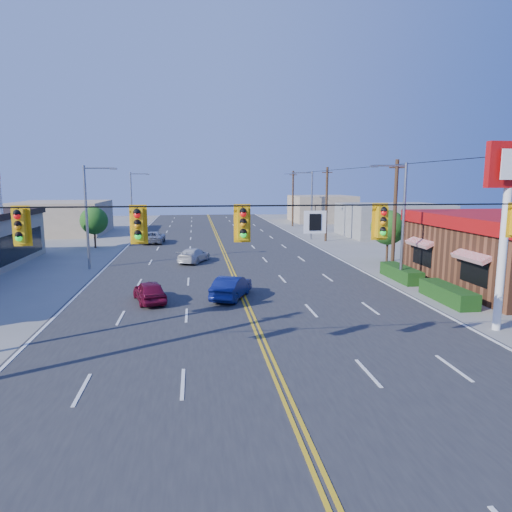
{
  "coord_description": "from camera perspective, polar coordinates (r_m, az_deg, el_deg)",
  "views": [
    {
      "loc": [
        -2.74,
        -14.61,
        6.76
      ],
      "look_at": [
        1.0,
        13.11,
        2.2
      ],
      "focal_mm": 32.0,
      "sensor_mm": 36.0,
      "label": 1
    }
  ],
  "objects": [
    {
      "name": "road",
      "position": [
        35.37,
        -3.11,
        -1.72
      ],
      "size": [
        20.0,
        120.0,
        0.06
      ],
      "primitive_type": "cube",
      "color": "#2D2D30",
      "rests_on": "ground"
    },
    {
      "name": "signal_span",
      "position": [
        14.96,
        2.45,
        2.04
      ],
      "size": [
        24.32,
        0.34,
        9.0
      ],
      "color": "#47301E",
      "rests_on": "ground"
    },
    {
      "name": "bld_east_mid",
      "position": [
        60.14,
        16.68,
        4.34
      ],
      "size": [
        12.0,
        10.0,
        4.0
      ],
      "primitive_type": "cube",
      "color": "gray",
      "rests_on": "ground"
    },
    {
      "name": "tree_west",
      "position": [
        49.84,
        -19.59,
        4.16
      ],
      "size": [
        2.8,
        2.8,
        4.2
      ],
      "color": "#47301E",
      "rests_on": "ground"
    },
    {
      "name": "ground",
      "position": [
        16.33,
        2.76,
        -15.21
      ],
      "size": [
        160.0,
        160.0,
        0.0
      ],
      "primitive_type": "plane",
      "color": "gray",
      "rests_on": "ground"
    },
    {
      "name": "bld_west_far",
      "position": [
        65.12,
        -23.11,
        4.42
      ],
      "size": [
        11.0,
        12.0,
        4.2
      ],
      "primitive_type": "cube",
      "color": "tan",
      "rests_on": "ground"
    },
    {
      "name": "kfc_pylon",
      "position": [
        23.14,
        28.92,
        6.34
      ],
      "size": [
        2.2,
        0.36,
        8.5
      ],
      "color": "white",
      "rests_on": "ground"
    },
    {
      "name": "tree_kfc_rear",
      "position": [
        40.23,
        16.19,
        3.44
      ],
      "size": [
        2.94,
        2.94,
        4.41
      ],
      "color": "#47301E",
      "rests_on": "ground"
    },
    {
      "name": "bld_east_far",
      "position": [
        79.77,
        8.19,
        5.89
      ],
      "size": [
        10.0,
        10.0,
        4.4
      ],
      "primitive_type": "cube",
      "color": "tan",
      "rests_on": "ground"
    },
    {
      "name": "car_blue",
      "position": [
        26.59,
        -3.09,
        -4.02
      ],
      "size": [
        2.8,
        4.23,
        1.32
      ],
      "primitive_type": "imported",
      "rotation": [
        0.0,
        0.0,
        2.75
      ],
      "color": "#0D154F",
      "rests_on": "ground"
    },
    {
      "name": "streetlight_ne",
      "position": [
        54.37,
        6.78,
        6.83
      ],
      "size": [
        2.55,
        0.25,
        8.0
      ],
      "color": "gray",
      "rests_on": "ground"
    },
    {
      "name": "streetlight_nw",
      "position": [
        63.17,
        -15.12,
        6.91
      ],
      "size": [
        2.55,
        0.25,
        8.0
      ],
      "color": "gray",
      "rests_on": "ground"
    },
    {
      "name": "car_white",
      "position": [
        38.73,
        -7.8,
        0.01
      ],
      "size": [
        3.09,
        4.4,
        1.18
      ],
      "primitive_type": "imported",
      "rotation": [
        0.0,
        0.0,
        2.75
      ],
      "color": "silver",
      "rests_on": "ground"
    },
    {
      "name": "utility_pole_far",
      "position": [
        70.27,
        4.63,
        7.15
      ],
      "size": [
        0.28,
        0.28,
        8.4
      ],
      "primitive_type": "cylinder",
      "color": "#47301E",
      "rests_on": "ground"
    },
    {
      "name": "utility_pole_near",
      "position": [
        35.96,
        16.94,
        4.78
      ],
      "size": [
        0.28,
        0.28,
        8.4
      ],
      "primitive_type": "cylinder",
      "color": "#47301E",
      "rests_on": "ground"
    },
    {
      "name": "streetlight_sw",
      "position": [
        37.56,
        -20.15,
        5.27
      ],
      "size": [
        2.55,
        0.25,
        8.0
      ],
      "color": "gray",
      "rests_on": "ground"
    },
    {
      "name": "car_silver",
      "position": [
        51.69,
        -12.63,
        2.25
      ],
      "size": [
        2.33,
        4.74,
        1.29
      ],
      "primitive_type": "imported",
      "rotation": [
        0.0,
        0.0,
        3.1
      ],
      "color": "#ADADB3",
      "rests_on": "ground"
    },
    {
      "name": "streetlight_se",
      "position": [
        31.73,
        17.64,
        4.77
      ],
      "size": [
        2.55,
        0.25,
        8.0
      ],
      "color": "gray",
      "rests_on": "ground"
    },
    {
      "name": "car_magenta",
      "position": [
        26.42,
        -13.15,
        -4.44
      ],
      "size": [
        2.36,
        3.87,
        1.23
      ],
      "primitive_type": "imported",
      "rotation": [
        0.0,
        0.0,
        3.41
      ],
      "color": "maroon",
      "rests_on": "ground"
    },
    {
      "name": "utility_pole_mid",
      "position": [
        52.83,
        8.8,
        6.38
      ],
      "size": [
        0.28,
        0.28,
        8.4
      ],
      "primitive_type": "cylinder",
      "color": "#47301E",
      "rests_on": "ground"
    }
  ]
}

